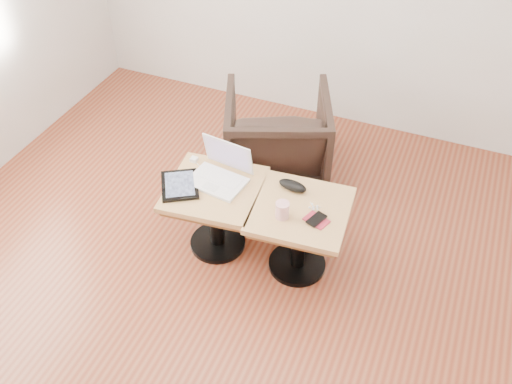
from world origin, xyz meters
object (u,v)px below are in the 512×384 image
at_px(side_table_left, 215,202).
at_px(striped_cup, 282,210).
at_px(laptop, 220,173).
at_px(armchair, 277,137).
at_px(side_table_right, 300,224).

relative_size(side_table_left, striped_cup, 5.97).
xyz_separation_m(side_table_left, laptop, (0.00, 0.08, 0.17)).
relative_size(side_table_left, armchair, 0.82).
height_order(striped_cup, armchair, armchair).
bearing_deg(side_table_left, striped_cup, -16.59).
relative_size(side_table_right, laptop, 1.61).
bearing_deg(armchair, side_table_left, 61.74).
bearing_deg(striped_cup, laptop, 160.06).
bearing_deg(laptop, armchair, 91.07).
bearing_deg(side_table_right, side_table_left, 177.63).
xyz_separation_m(laptop, armchair, (0.09, 0.73, -0.21)).
relative_size(side_table_right, striped_cup, 5.83).
bearing_deg(side_table_left, armchair, 77.30).
distance_m(laptop, armchair, 0.76).
bearing_deg(striped_cup, side_table_right, 54.16).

